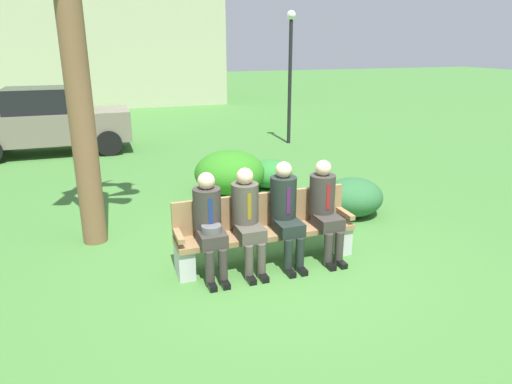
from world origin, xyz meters
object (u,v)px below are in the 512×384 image
object	(u,v)px
seated_man_centerleft	(247,215)
shrub_far_lawn	(353,197)
park_bench	(265,230)
parked_car_near	(49,121)
street_lamp	(290,64)
shrub_mid_lawn	(270,174)
seated_man_centerright	(286,208)
seated_man_leftmost	(209,220)
seated_man_rightmost	(325,205)
shrub_near_bench	(230,173)

from	to	relation	value
seated_man_centerleft	shrub_far_lawn	size ratio (longest dim) A/B	1.29
park_bench	parked_car_near	bearing A→B (deg)	111.54
park_bench	seated_man_centerleft	size ratio (longest dim) A/B	1.80
seated_man_centerleft	street_lamp	world-z (taller)	street_lamp
park_bench	shrub_far_lawn	size ratio (longest dim) A/B	2.32
park_bench	shrub_mid_lawn	distance (m)	3.26
park_bench	seated_man_centerright	world-z (taller)	seated_man_centerright
seated_man_leftmost	parked_car_near	xyz separation A→B (m)	(-2.26, 7.80, 0.12)
seated_man_leftmost	parked_car_near	size ratio (longest dim) A/B	0.33
seated_man_rightmost	shrub_near_bench	xyz separation A→B (m)	(-0.42, 3.01, -0.32)
shrub_far_lawn	shrub_near_bench	bearing A→B (deg)	131.71
shrub_mid_lawn	shrub_far_lawn	bearing A→B (deg)	-69.16
park_bench	seated_man_centerright	distance (m)	0.41
shrub_mid_lawn	street_lamp	world-z (taller)	street_lamp
shrub_mid_lawn	shrub_far_lawn	world-z (taller)	shrub_far_lawn
seated_man_centerright	street_lamp	xyz separation A→B (m)	(3.04, 6.91, 1.44)
shrub_near_bench	park_bench	bearing A→B (deg)	-97.39
seated_man_centerright	seated_man_rightmost	size ratio (longest dim) A/B	1.02
shrub_near_bench	shrub_mid_lawn	xyz separation A→B (m)	(0.87, 0.12, -0.14)
seated_man_rightmost	shrub_mid_lawn	distance (m)	3.20
shrub_mid_lawn	parked_car_near	distance (m)	6.34
seated_man_centerleft	shrub_mid_lawn	world-z (taller)	seated_man_centerleft
seated_man_rightmost	shrub_near_bench	bearing A→B (deg)	97.88
park_bench	shrub_near_bench	bearing A→B (deg)	82.61
shrub_near_bench	shrub_mid_lawn	distance (m)	0.89
seated_man_rightmost	shrub_far_lawn	bearing A→B (deg)	46.05
park_bench	seated_man_rightmost	world-z (taller)	seated_man_rightmost
street_lamp	seated_man_rightmost	bearing A→B (deg)	-109.79
seated_man_centerleft	seated_man_rightmost	distance (m)	1.07
street_lamp	seated_man_centerleft	bearing A→B (deg)	-117.24
park_bench	seated_man_centerright	xyz separation A→B (m)	(0.23, -0.13, 0.31)
seated_man_rightmost	shrub_near_bench	world-z (taller)	seated_man_rightmost
shrub_mid_lawn	park_bench	bearing A→B (deg)	-112.45
park_bench	seated_man_centerright	bearing A→B (deg)	-28.22
seated_man_leftmost	seated_man_centerleft	world-z (taller)	seated_man_centerleft
parked_car_near	seated_man_rightmost	bearing A→B (deg)	-63.91
shrub_mid_lawn	parked_car_near	size ratio (longest dim) A/B	0.23
shrub_far_lawn	seated_man_rightmost	bearing A→B (deg)	-133.95
street_lamp	shrub_near_bench	bearing A→B (deg)	-126.69
seated_man_leftmost	seated_man_centerleft	bearing A→B (deg)	0.82
shrub_near_bench	parked_car_near	size ratio (longest dim) A/B	0.34
seated_man_leftmost	parked_car_near	distance (m)	8.13
parked_car_near	street_lamp	xyz separation A→B (m)	(6.30, -0.88, 1.35)
seated_man_centerright	seated_man_centerleft	bearing A→B (deg)	-179.63
shrub_far_lawn	street_lamp	xyz separation A→B (m)	(1.31, 5.69, 1.87)
shrub_near_bench	seated_man_rightmost	bearing A→B (deg)	-82.12
park_bench	seated_man_rightmost	distance (m)	0.85
park_bench	shrub_near_bench	world-z (taller)	park_bench
parked_car_near	park_bench	bearing A→B (deg)	-68.46
seated_man_centerleft	seated_man_centerright	size ratio (longest dim) A/B	0.97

